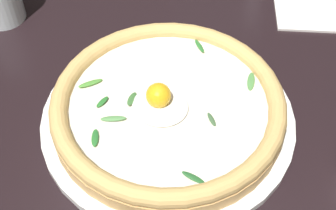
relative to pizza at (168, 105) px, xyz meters
The scene contains 4 objects.
ground_plane 0.06m from the pizza, 28.93° to the right, with size 2.40×2.40×0.03m, color black.
pizza_plate 0.03m from the pizza, 47.80° to the left, with size 0.34×0.34×0.01m, color white.
pizza is the anchor object (origin of this frame).
folded_napkin 0.34m from the pizza, 68.16° to the left, with size 0.14×0.09×0.01m, color white.
Camera 1 is at (0.14, -0.33, 0.48)m, focal length 48.82 mm.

